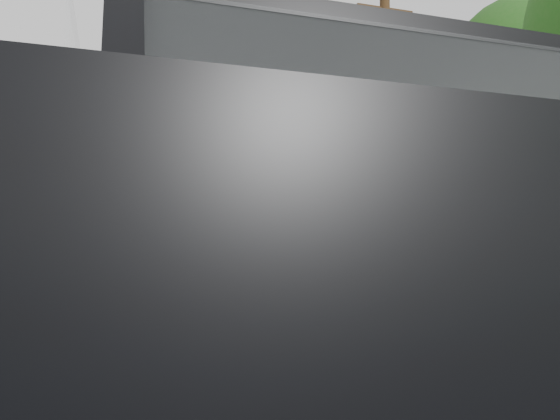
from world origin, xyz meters
TOP-DOWN VIEW (x-y plane):
  - subject_car at (0.00, 0.00)m, footprint 1.80×4.00m
  - dashboard at (0.00, 0.62)m, footprint 1.58×0.45m
  - driver_seat at (-0.40, -0.29)m, footprint 0.50×0.72m
  - passenger_seat at (0.40, -0.29)m, footprint 0.50×0.72m
  - steering_wheel at (-0.40, 0.33)m, footprint 0.36×0.36m
  - cat at (0.27, 0.58)m, footprint 0.60×0.25m
  - guardrail at (4.30, 10.00)m, footprint 0.05×90.00m
  - other_car at (0.39, 15.80)m, footprint 2.68×4.83m
  - highway_sign at (6.24, 20.23)m, footprint 0.24×1.03m
  - utility_pole at (6.64, 11.42)m, footprint 0.32×0.32m
  - tree_1 at (11.77, 11.51)m, footprint 7.48×7.48m
  - tree_2 at (8.25, 22.58)m, footprint 4.41×4.41m
  - tree_3 at (13.08, 29.39)m, footprint 8.12×8.12m

SIDE VIEW (x-z plane):
  - guardrail at x=4.30m, z-range 0.42..0.74m
  - subject_car at x=0.00m, z-range 0.00..1.45m
  - other_car at x=0.39m, z-range 0.00..1.50m
  - dashboard at x=0.00m, z-range 0.70..1.00m
  - driver_seat at x=-0.40m, z-range 0.67..1.09m
  - passenger_seat at x=0.40m, z-range 0.67..1.09m
  - steering_wheel at x=-0.40m, z-range 0.90..0.94m
  - cat at x=0.27m, z-range 0.95..1.22m
  - highway_sign at x=6.24m, z-range 0.00..2.56m
  - tree_2 at x=8.25m, z-range 0.00..6.12m
  - utility_pole at x=6.64m, z-range 0.00..8.92m
  - tree_1 at x=11.77m, z-range 0.00..8.92m
  - tree_3 at x=13.08m, z-range 0.00..9.67m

